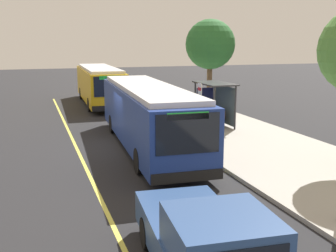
# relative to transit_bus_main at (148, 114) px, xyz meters

# --- Properties ---
(ground_plane) EXTENTS (120.00, 120.00, 0.00)m
(ground_plane) POSITION_rel_transit_bus_main_xyz_m (-0.68, -1.01, -1.62)
(ground_plane) COLOR #232326
(sidewalk_curb) EXTENTS (44.00, 6.40, 0.15)m
(sidewalk_curb) POSITION_rel_transit_bus_main_xyz_m (-0.68, 4.99, -1.54)
(sidewalk_curb) COLOR #A8A399
(sidewalk_curb) RESTS_ON ground_plane
(lane_stripe_center) EXTENTS (36.00, 0.14, 0.01)m
(lane_stripe_center) POSITION_rel_transit_bus_main_xyz_m (-0.68, -3.21, -1.61)
(lane_stripe_center) COLOR #E0D64C
(lane_stripe_center) RESTS_ON ground_plane
(transit_bus_main) EXTENTS (12.20, 3.26, 2.95)m
(transit_bus_main) POSITION_rel_transit_bus_main_xyz_m (0.00, 0.00, 0.00)
(transit_bus_main) COLOR navy
(transit_bus_main) RESTS_ON ground_plane
(transit_bus_second) EXTENTS (11.33, 2.97, 2.95)m
(transit_bus_second) POSITION_rel_transit_bus_main_xyz_m (-14.44, 0.16, -0.00)
(transit_bus_second) COLOR gold
(transit_bus_second) RESTS_ON ground_plane
(pickup_truck) EXTENTS (5.55, 2.46, 1.85)m
(pickup_truck) POSITION_rel_transit_bus_main_xyz_m (11.10, -1.93, -0.76)
(pickup_truck) COLOR #2D4C84
(pickup_truck) RESTS_ON ground_plane
(bus_shelter) EXTENTS (2.90, 1.60, 2.48)m
(bus_shelter) POSITION_rel_transit_bus_main_xyz_m (-3.20, 5.00, 0.30)
(bus_shelter) COLOR #333338
(bus_shelter) RESTS_ON sidewalk_curb
(waiting_bench) EXTENTS (1.60, 0.48, 0.95)m
(waiting_bench) POSITION_rel_transit_bus_main_xyz_m (-3.02, 4.95, -0.99)
(waiting_bench) COLOR brown
(waiting_bench) RESTS_ON sidewalk_curb
(route_sign_post) EXTENTS (0.44, 0.08, 2.80)m
(route_sign_post) POSITION_rel_transit_bus_main_xyz_m (-0.25, 2.74, 0.34)
(route_sign_post) COLOR #333338
(route_sign_post) RESTS_ON sidewalk_curb
(pedestrian_commuter) EXTENTS (0.24, 0.40, 1.69)m
(pedestrian_commuter) POSITION_rel_transit_bus_main_xyz_m (-0.26, 2.61, -0.50)
(pedestrian_commuter) COLOR #282D47
(pedestrian_commuter) RESTS_ON sidewalk_curb
(street_tree_upstreet) EXTENTS (3.38, 3.38, 6.27)m
(street_tree_upstreet) POSITION_rel_transit_bus_main_xyz_m (-7.82, 6.69, 3.08)
(street_tree_upstreet) COLOR brown
(street_tree_upstreet) RESTS_ON sidewalk_curb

